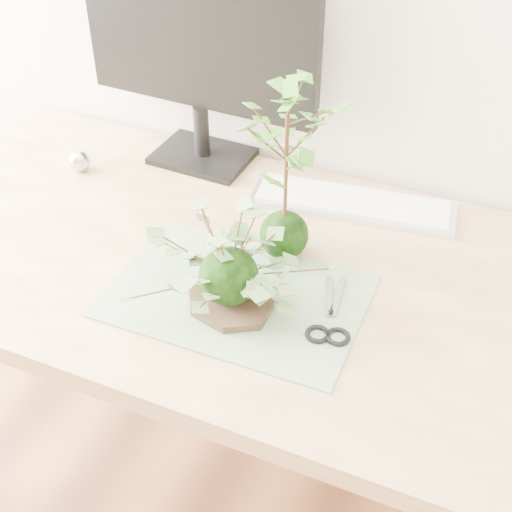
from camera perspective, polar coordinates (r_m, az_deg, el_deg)
name	(u,v)px	position (r m, az deg, el deg)	size (l,w,h in m)	color
desk	(288,310)	(1.33, 2.59, -4.35)	(1.60, 0.70, 0.74)	#D9B377
cutting_mat	(236,296)	(1.22, -1.57, -3.21)	(0.43, 0.29, 0.00)	gray
stone_dish	(230,302)	(1.20, -2.13, -3.71)	(0.16, 0.16, 0.01)	#2D2315
ivy_kokedama	(228,254)	(1.13, -2.25, 0.15)	(0.30, 0.30, 0.20)	black
maple_kokedama	(287,128)	(1.17, 2.52, 10.22)	(0.20, 0.20, 0.37)	black
keyboard	(352,203)	(1.44, 7.72, 4.24)	(0.42, 0.17, 0.02)	silver
monitor	(199,43)	(1.48, -4.60, 16.59)	(0.51, 0.16, 0.45)	black
foil_ball	(80,161)	(1.58, -13.91, 7.39)	(0.05, 0.05, 0.05)	white
scissors	(326,325)	(1.17, 5.60, -5.55)	(0.08, 0.17, 0.01)	#949497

